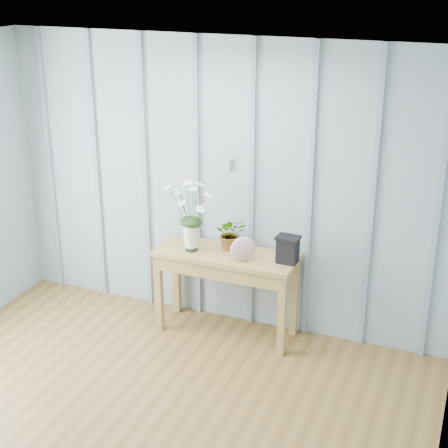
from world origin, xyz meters
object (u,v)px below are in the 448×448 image
at_px(felt_disc_vessel, 243,249).
at_px(daisy_vase, 190,204).
at_px(sideboard, 226,265).
at_px(carved_box, 288,249).

bearing_deg(felt_disc_vessel, daisy_vase, 140.15).
bearing_deg(felt_disc_vessel, sideboard, 116.78).
bearing_deg(carved_box, daisy_vase, -175.44).
relative_size(sideboard, daisy_vase, 1.82).
height_order(daisy_vase, felt_disc_vessel, daisy_vase).
height_order(daisy_vase, carved_box, daisy_vase).
bearing_deg(sideboard, felt_disc_vessel, -29.02).
relative_size(daisy_vase, carved_box, 2.91).
distance_m(sideboard, daisy_vase, 0.61).
bearing_deg(sideboard, daisy_vase, -169.32).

